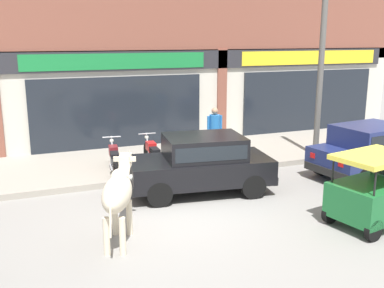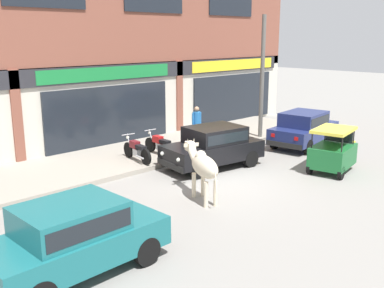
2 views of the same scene
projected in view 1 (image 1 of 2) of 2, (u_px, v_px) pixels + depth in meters
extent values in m
plane|color=gray|center=(181.00, 212.00, 10.10)|extent=(90.00, 90.00, 0.00)
cube|color=gray|center=(134.00, 162.00, 13.78)|extent=(19.00, 3.78, 0.16)
cube|color=beige|center=(117.00, 101.00, 15.35)|extent=(23.00, 0.55, 3.40)
cube|color=#28282D|center=(117.00, 61.00, 14.76)|extent=(22.08, 0.08, 0.64)
cube|color=black|center=(119.00, 112.00, 15.14)|extent=(5.83, 0.10, 2.40)
cube|color=#197A38|center=(118.00, 61.00, 14.73)|extent=(6.13, 0.05, 0.52)
cube|color=brown|center=(222.00, 97.00, 16.47)|extent=(0.36, 0.12, 3.40)
cube|color=black|center=(309.00, 101.00, 17.91)|extent=(5.83, 0.10, 2.40)
cube|color=yellow|center=(311.00, 58.00, 17.50)|extent=(6.13, 0.05, 0.52)
ellipsoid|color=beige|center=(117.00, 193.00, 8.28)|extent=(1.01, 1.49, 0.60)
sphere|color=beige|center=(119.00, 177.00, 8.50)|extent=(0.32, 0.32, 0.32)
cylinder|color=beige|center=(115.00, 217.00, 8.85)|extent=(0.12, 0.12, 0.72)
cylinder|color=beige|center=(129.00, 217.00, 8.85)|extent=(0.12, 0.12, 0.72)
cylinder|color=beige|center=(107.00, 236.00, 8.01)|extent=(0.12, 0.12, 0.72)
cylinder|color=beige|center=(123.00, 236.00, 8.01)|extent=(0.12, 0.12, 0.72)
cylinder|color=beige|center=(124.00, 172.00, 9.04)|extent=(0.40, 0.52, 0.43)
cube|color=beige|center=(125.00, 161.00, 9.25)|extent=(0.34, 0.42, 0.26)
cube|color=tan|center=(127.00, 160.00, 9.44)|extent=(0.20, 0.19, 0.14)
cone|color=beige|center=(120.00, 153.00, 9.17)|extent=(0.09, 0.13, 0.19)
cone|color=beige|center=(130.00, 153.00, 9.17)|extent=(0.09, 0.13, 0.19)
cube|color=beige|center=(117.00, 159.00, 9.16)|extent=(0.14, 0.09, 0.10)
cube|color=beige|center=(132.00, 159.00, 9.16)|extent=(0.14, 0.09, 0.10)
cylinder|color=beige|center=(110.00, 220.00, 7.61)|extent=(0.10, 0.17, 0.60)
cylinder|color=black|center=(160.00, 194.00, 10.34)|extent=(0.62, 0.26, 0.60)
cylinder|color=black|center=(150.00, 176.00, 11.70)|extent=(0.62, 0.26, 0.60)
cylinder|color=black|center=(253.00, 186.00, 10.87)|extent=(0.62, 0.26, 0.60)
cylinder|color=black|center=(234.00, 170.00, 12.23)|extent=(0.62, 0.26, 0.60)
cube|color=black|center=(200.00, 170.00, 11.21)|extent=(3.69, 2.07, 0.60)
cube|color=black|center=(204.00, 147.00, 11.10)|extent=(2.08, 1.69, 0.56)
cube|color=black|center=(204.00, 147.00, 11.10)|extent=(1.93, 1.69, 0.35)
cube|color=black|center=(131.00, 183.00, 10.86)|extent=(0.33, 1.52, 0.20)
cube|color=black|center=(264.00, 173.00, 11.67)|extent=(0.33, 1.52, 0.20)
sphere|color=silver|center=(131.00, 177.00, 10.33)|extent=(0.14, 0.14, 0.14)
sphere|color=silver|center=(127.00, 166.00, 11.24)|extent=(0.14, 0.14, 0.14)
cube|color=red|center=(273.00, 166.00, 11.13)|extent=(0.05, 0.16, 0.14)
cube|color=red|center=(258.00, 156.00, 12.07)|extent=(0.05, 0.16, 0.14)
cylinder|color=black|center=(377.00, 154.00, 13.83)|extent=(0.62, 0.26, 0.60)
cylinder|color=black|center=(322.00, 165.00, 12.74)|extent=(0.62, 0.26, 0.60)
cylinder|color=black|center=(363.00, 178.00, 11.52)|extent=(0.62, 0.26, 0.60)
cube|color=navy|center=(371.00, 155.00, 12.60)|extent=(3.68, 2.04, 0.60)
cube|color=navy|center=(371.00, 135.00, 12.42)|extent=(2.07, 1.67, 0.56)
cube|color=black|center=(371.00, 135.00, 12.42)|extent=(1.92, 1.67, 0.35)
cube|color=black|center=(326.00, 171.00, 11.83)|extent=(0.32, 1.52, 0.20)
cube|color=red|center=(313.00, 155.00, 12.17)|extent=(0.05, 0.16, 0.14)
cube|color=red|center=(341.00, 164.00, 11.33)|extent=(0.05, 0.16, 0.14)
cylinder|color=black|center=(331.00, 213.00, 9.45)|extent=(0.45, 0.20, 0.44)
cylinder|color=black|center=(374.00, 230.00, 8.60)|extent=(0.45, 0.20, 0.44)
cube|color=#19602D|center=(373.00, 199.00, 9.28)|extent=(1.90, 1.46, 0.70)
cylinder|color=black|center=(372.00, 160.00, 9.84)|extent=(0.04, 0.04, 0.55)
cylinder|color=black|center=(333.00, 169.00, 9.17)|extent=(0.04, 0.04, 0.55)
cylinder|color=black|center=(375.00, 182.00, 8.36)|extent=(0.04, 0.04, 0.55)
cube|color=#DBCC42|center=(376.00, 157.00, 9.05)|extent=(1.79, 1.39, 0.10)
cylinder|color=black|center=(112.00, 156.00, 13.09)|extent=(0.17, 0.57, 0.56)
cylinder|color=black|center=(116.00, 168.00, 11.91)|extent=(0.17, 0.57, 0.56)
cube|color=#B2B5BA|center=(114.00, 161.00, 12.47)|extent=(0.24, 0.34, 0.24)
cube|color=maroon|center=(113.00, 150.00, 12.56)|extent=(0.29, 0.43, 0.24)
cube|color=black|center=(115.00, 154.00, 12.19)|extent=(0.29, 0.54, 0.12)
cylinder|color=#B2B5BA|center=(112.00, 147.00, 12.96)|extent=(0.07, 0.27, 0.59)
cylinder|color=#B2B5BA|center=(112.00, 137.00, 12.93)|extent=(0.52, 0.10, 0.03)
sphere|color=silver|center=(112.00, 141.00, 13.02)|extent=(0.12, 0.12, 0.12)
cylinder|color=#B2B5BA|center=(111.00, 167.00, 12.12)|extent=(0.12, 0.48, 0.06)
cylinder|color=black|center=(147.00, 152.00, 13.53)|extent=(0.13, 0.56, 0.56)
cylinder|color=black|center=(158.00, 163.00, 12.38)|extent=(0.13, 0.56, 0.56)
cube|color=#B2B5BA|center=(153.00, 156.00, 12.93)|extent=(0.21, 0.33, 0.24)
cube|color=red|center=(151.00, 146.00, 13.02)|extent=(0.26, 0.41, 0.24)
cube|color=black|center=(154.00, 150.00, 12.65)|extent=(0.24, 0.53, 0.12)
cylinder|color=#B2B5BA|center=(148.00, 143.00, 13.41)|extent=(0.05, 0.27, 0.59)
cylinder|color=#B2B5BA|center=(147.00, 134.00, 13.38)|extent=(0.52, 0.06, 0.03)
sphere|color=silver|center=(147.00, 137.00, 13.46)|extent=(0.12, 0.12, 0.12)
cylinder|color=#B2B5BA|center=(152.00, 162.00, 12.58)|extent=(0.08, 0.48, 0.06)
cylinder|color=#2D2D33|center=(217.00, 146.00, 13.79)|extent=(0.11, 0.11, 0.82)
cylinder|color=#2D2D33|center=(212.00, 146.00, 13.73)|extent=(0.11, 0.11, 0.82)
cylinder|color=#236BB7|center=(215.00, 124.00, 13.60)|extent=(0.32, 0.32, 0.56)
cylinder|color=#236BB7|center=(221.00, 124.00, 13.69)|extent=(0.08, 0.08, 0.56)
cylinder|color=#236BB7|center=(208.00, 125.00, 13.53)|extent=(0.08, 0.08, 0.56)
sphere|color=tan|center=(215.00, 111.00, 13.51)|extent=(0.20, 0.20, 0.20)
cylinder|color=#595651|center=(321.00, 73.00, 13.71)|extent=(0.18, 0.18, 5.22)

